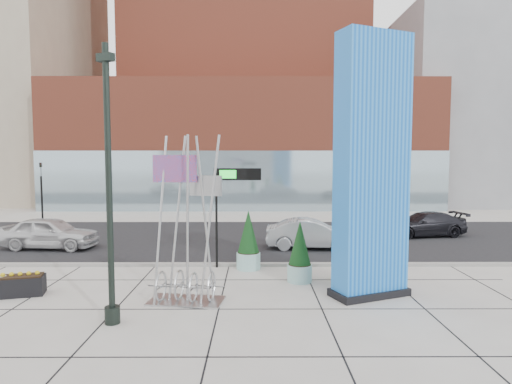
{
  "coord_description": "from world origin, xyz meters",
  "views": [
    {
      "loc": [
        2.05,
        -13.09,
        4.37
      ],
      "look_at": [
        2.09,
        2.0,
        3.18
      ],
      "focal_mm": 30.0,
      "sensor_mm": 36.0,
      "label": 1
    }
  ],
  "objects_px": {
    "overhead_street_sign": "(233,183)",
    "car_silver_mid": "(311,234)",
    "concrete_bollard": "(1,286)",
    "public_art_sculpture": "(186,259)",
    "blue_pylon": "(372,172)",
    "lamp_post": "(110,212)",
    "car_white_west": "(50,233)"
  },
  "relations": [
    {
      "from": "overhead_street_sign",
      "to": "car_silver_mid",
      "type": "relative_size",
      "value": 0.91
    },
    {
      "from": "overhead_street_sign",
      "to": "concrete_bollard",
      "type": "bearing_deg",
      "value": -152.68
    },
    {
      "from": "public_art_sculpture",
      "to": "concrete_bollard",
      "type": "bearing_deg",
      "value": -177.21
    },
    {
      "from": "blue_pylon",
      "to": "concrete_bollard",
      "type": "relative_size",
      "value": 12.63
    },
    {
      "from": "blue_pylon",
      "to": "car_silver_mid",
      "type": "distance_m",
      "value": 7.83
    },
    {
      "from": "lamp_post",
      "to": "car_silver_mid",
      "type": "height_order",
      "value": "lamp_post"
    },
    {
      "from": "public_art_sculpture",
      "to": "overhead_street_sign",
      "type": "xyz_separation_m",
      "value": [
        1.22,
        4.15,
        2.08
      ]
    },
    {
      "from": "blue_pylon",
      "to": "car_white_west",
      "type": "bearing_deg",
      "value": 129.9
    },
    {
      "from": "lamp_post",
      "to": "overhead_street_sign",
      "type": "height_order",
      "value": "lamp_post"
    },
    {
      "from": "concrete_bollard",
      "to": "car_white_west",
      "type": "relative_size",
      "value": 0.14
    },
    {
      "from": "blue_pylon",
      "to": "overhead_street_sign",
      "type": "relative_size",
      "value": 2.06
    },
    {
      "from": "lamp_post",
      "to": "overhead_street_sign",
      "type": "relative_size",
      "value": 1.83
    },
    {
      "from": "blue_pylon",
      "to": "overhead_street_sign",
      "type": "bearing_deg",
      "value": 119.22
    },
    {
      "from": "blue_pylon",
      "to": "lamp_post",
      "type": "bearing_deg",
      "value": 174.65
    },
    {
      "from": "lamp_post",
      "to": "overhead_street_sign",
      "type": "xyz_separation_m",
      "value": [
        2.93,
        5.84,
        0.44
      ]
    },
    {
      "from": "car_silver_mid",
      "to": "car_white_west",
      "type": "bearing_deg",
      "value": 93.18
    },
    {
      "from": "lamp_post",
      "to": "car_silver_mid",
      "type": "bearing_deg",
      "value": 55.14
    },
    {
      "from": "concrete_bollard",
      "to": "car_silver_mid",
      "type": "distance_m",
      "value": 12.92
    },
    {
      "from": "public_art_sculpture",
      "to": "concrete_bollard",
      "type": "xyz_separation_m",
      "value": [
        -5.98,
        0.55,
        -1.01
      ]
    },
    {
      "from": "public_art_sculpture",
      "to": "car_silver_mid",
      "type": "xyz_separation_m",
      "value": [
        4.8,
        7.66,
        -0.62
      ]
    },
    {
      "from": "blue_pylon",
      "to": "public_art_sculpture",
      "type": "bearing_deg",
      "value": 163.49
    },
    {
      "from": "blue_pylon",
      "to": "public_art_sculpture",
      "type": "height_order",
      "value": "blue_pylon"
    },
    {
      "from": "car_white_west",
      "to": "lamp_post",
      "type": "bearing_deg",
      "value": -142.42
    },
    {
      "from": "blue_pylon",
      "to": "car_silver_mid",
      "type": "height_order",
      "value": "blue_pylon"
    },
    {
      "from": "public_art_sculpture",
      "to": "lamp_post",
      "type": "bearing_deg",
      "value": -127.28
    },
    {
      "from": "blue_pylon",
      "to": "lamp_post",
      "type": "distance_m",
      "value": 7.83
    },
    {
      "from": "lamp_post",
      "to": "car_white_west",
      "type": "bearing_deg",
      "value": 123.1
    },
    {
      "from": "overhead_street_sign",
      "to": "car_silver_mid",
      "type": "distance_m",
      "value": 5.69
    },
    {
      "from": "blue_pylon",
      "to": "public_art_sculpture",
      "type": "xyz_separation_m",
      "value": [
        -5.72,
        -0.59,
        -2.63
      ]
    },
    {
      "from": "overhead_street_sign",
      "to": "car_silver_mid",
      "type": "xyz_separation_m",
      "value": [
        3.58,
        3.5,
        -2.7
      ]
    },
    {
      "from": "blue_pylon",
      "to": "car_white_west",
      "type": "height_order",
      "value": "blue_pylon"
    },
    {
      "from": "public_art_sculpture",
      "to": "car_silver_mid",
      "type": "bearing_deg",
      "value": 65.93
    }
  ]
}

